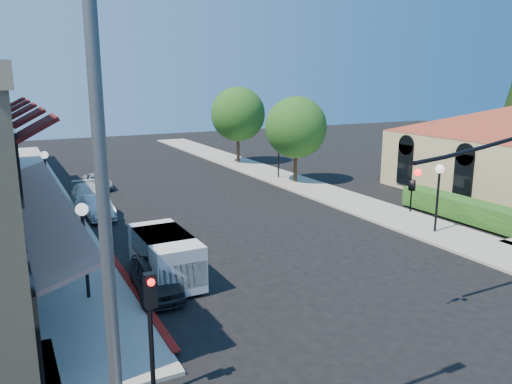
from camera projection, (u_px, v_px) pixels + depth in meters
name	position (u px, v px, depth m)	size (l,w,h in m)	color
ground	(434.00, 347.00, 14.70)	(120.00, 120.00, 0.00)	black
sidewalk_left	(38.00, 193.00, 34.14)	(3.50, 50.00, 0.12)	#9A988C
sidewalk_right	(263.00, 172.00, 41.99)	(3.50, 50.00, 0.12)	#9A988C
curb_red_strip	(134.00, 291.00, 18.54)	(0.25, 10.00, 0.06)	maroon
hedge	(462.00, 221.00, 27.74)	(1.40, 8.00, 1.10)	#1B5017
street_tree_a	(296.00, 127.00, 36.76)	(4.56, 4.56, 6.48)	#322114
street_tree_b	(238.00, 114.00, 45.34)	(4.94, 4.94, 7.02)	#322114
secondary_signal	(151.00, 312.00, 11.82)	(0.28, 0.42, 3.32)	black
cobra_streetlight	(130.00, 242.00, 7.70)	(3.60, 0.25, 9.31)	#595B5E
lamppost_left_near	(83.00, 227.00, 17.21)	(0.44, 0.44, 3.57)	black
lamppost_left_far	(45.00, 165.00, 29.33)	(0.44, 0.44, 3.57)	black
lamppost_right_near	(439.00, 181.00, 24.83)	(0.44, 0.44, 3.57)	black
lamppost_right_far	(279.00, 144.00, 38.68)	(0.44, 0.44, 3.57)	black
white_van	(166.00, 254.00, 19.26)	(1.88, 4.24, 1.88)	silver
parked_car_a	(155.00, 276.00, 18.26)	(1.54, 3.83, 1.30)	black
parked_car_b	(97.00, 207.00, 28.23)	(1.34, 3.84, 1.26)	silver
parked_car_c	(88.00, 195.00, 30.96)	(1.81, 4.45, 1.29)	silver
parked_car_d	(97.00, 181.00, 35.70)	(1.75, 3.79, 1.05)	#B9BDBF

